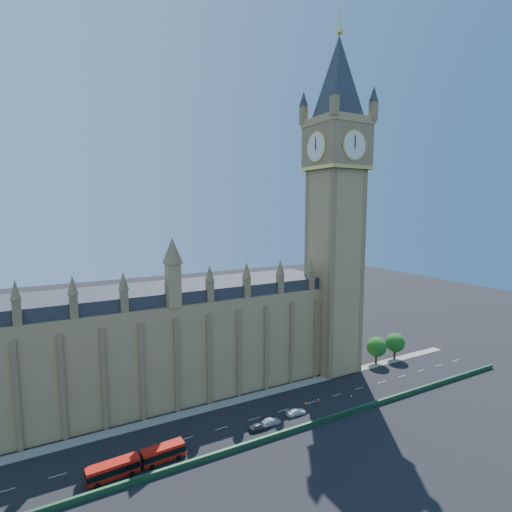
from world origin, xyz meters
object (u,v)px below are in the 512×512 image
red_bus (137,462)px  car_white (296,412)px  car_silver (271,422)px  car_grey (259,427)px

red_bus → car_white: 36.58m
red_bus → car_silver: red_bus is taller
car_grey → car_white: size_ratio=0.89×
red_bus → car_grey: bearing=-1.6°
car_silver → car_white: size_ratio=0.87×
red_bus → car_white: (36.50, 2.20, -0.87)m
car_grey → car_silver: bearing=-77.2°
red_bus → car_white: bearing=0.0°
car_white → car_grey: bearing=98.5°
red_bus → car_silver: bearing=-0.9°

